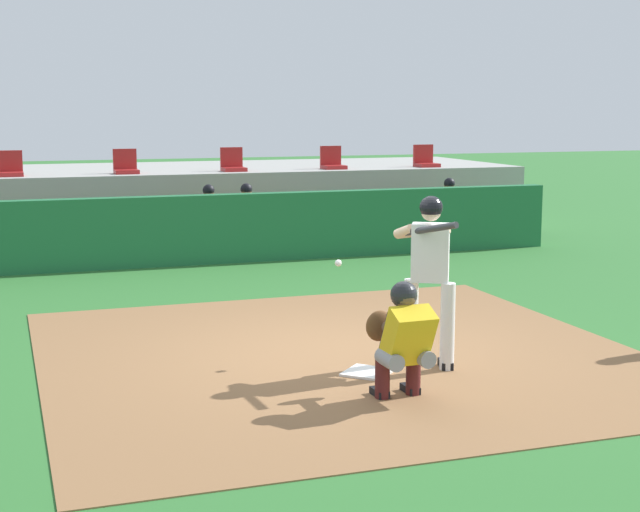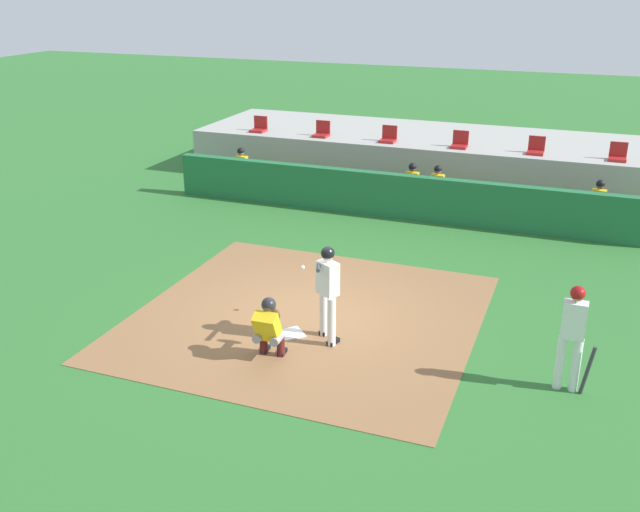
# 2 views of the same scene
# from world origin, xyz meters

# --- Properties ---
(ground_plane) EXTENTS (80.00, 80.00, 0.00)m
(ground_plane) POSITION_xyz_m (0.00, 0.00, 0.00)
(ground_plane) COLOR #2D6B2D
(dirt_infield) EXTENTS (6.40, 6.40, 0.01)m
(dirt_infield) POSITION_xyz_m (0.00, 0.00, 0.01)
(dirt_infield) COLOR olive
(dirt_infield) RESTS_ON ground
(home_plate) EXTENTS (0.62, 0.62, 0.02)m
(home_plate) POSITION_xyz_m (0.00, -0.80, 0.02)
(home_plate) COLOR white
(home_plate) RESTS_ON dirt_infield
(batter_at_plate) EXTENTS (0.56, 0.90, 1.80)m
(batter_at_plate) POSITION_xyz_m (0.69, -0.75, 1.04)
(batter_at_plate) COLOR silver
(batter_at_plate) RESTS_ON ground
(catcher_crouched) EXTENTS (0.49, 1.99, 1.13)m
(catcher_crouched) POSITION_xyz_m (-0.01, -1.68, 0.61)
(catcher_crouched) COLOR gray
(catcher_crouched) RESTS_ON ground
(dugout_wall) EXTENTS (13.00, 0.30, 1.20)m
(dugout_wall) POSITION_xyz_m (0.00, 6.50, 0.60)
(dugout_wall) COLOR #1E6638
(dugout_wall) RESTS_ON ground
(dugout_bench) EXTENTS (11.80, 0.44, 0.45)m
(dugout_bench) POSITION_xyz_m (0.00, 7.50, 0.23)
(dugout_bench) COLOR olive
(dugout_bench) RESTS_ON ground
(dugout_player_1) EXTENTS (0.49, 0.70, 1.30)m
(dugout_player_1) POSITION_xyz_m (0.16, 7.34, 0.67)
(dugout_player_1) COLOR #939399
(dugout_player_1) RESTS_ON ground
(dugout_player_2) EXTENTS (0.49, 0.70, 1.30)m
(dugout_player_2) POSITION_xyz_m (0.87, 7.34, 0.67)
(dugout_player_2) COLOR #939399
(dugout_player_2) RESTS_ON ground
(dugout_player_3) EXTENTS (0.49, 0.70, 1.30)m
(dugout_player_3) POSITION_xyz_m (5.05, 7.34, 0.67)
(dugout_player_3) COLOR #939399
(dugout_player_3) RESTS_ON ground
(stands_platform) EXTENTS (15.00, 4.40, 1.40)m
(stands_platform) POSITION_xyz_m (0.00, 10.90, 0.70)
(stands_platform) COLOR #9E9E99
(stands_platform) RESTS_ON ground
(stadium_seat_1) EXTENTS (0.46, 0.46, 0.48)m
(stadium_seat_1) POSITION_xyz_m (-3.25, 9.38, 1.53)
(stadium_seat_1) COLOR #A51E1E
(stadium_seat_1) RESTS_ON stands_platform
(stadium_seat_2) EXTENTS (0.46, 0.46, 0.48)m
(stadium_seat_2) POSITION_xyz_m (-1.08, 9.38, 1.53)
(stadium_seat_2) COLOR #A51E1E
(stadium_seat_2) RESTS_ON stands_platform
(stadium_seat_3) EXTENTS (0.46, 0.46, 0.48)m
(stadium_seat_3) POSITION_xyz_m (1.08, 9.38, 1.53)
(stadium_seat_3) COLOR #A51E1E
(stadium_seat_3) RESTS_ON stands_platform
(stadium_seat_4) EXTENTS (0.46, 0.46, 0.48)m
(stadium_seat_4) POSITION_xyz_m (3.25, 9.38, 1.53)
(stadium_seat_4) COLOR #A51E1E
(stadium_seat_4) RESTS_ON stands_platform
(stadium_seat_5) EXTENTS (0.46, 0.46, 0.48)m
(stadium_seat_5) POSITION_xyz_m (5.42, 9.38, 1.53)
(stadium_seat_5) COLOR #A51E1E
(stadium_seat_5) RESTS_ON stands_platform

